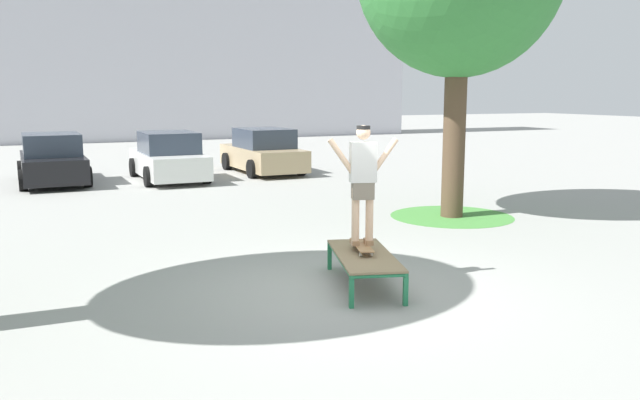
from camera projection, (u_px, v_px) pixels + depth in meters
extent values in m
plane|color=#999993|center=(347.00, 290.00, 8.96)|extent=(120.00, 120.00, 0.00)
cube|color=silver|center=(103.00, 0.00, 36.20)|extent=(36.63, 4.00, 15.60)
cube|color=#237A4C|center=(330.00, 257.00, 9.99)|extent=(0.07, 0.07, 0.38)
cube|color=#237A4C|center=(374.00, 256.00, 10.08)|extent=(0.07, 0.07, 0.38)
cube|color=#237A4C|center=(351.00, 293.00, 8.19)|extent=(0.07, 0.07, 0.38)
cube|color=#237A4C|center=(405.00, 291.00, 8.28)|extent=(0.07, 0.07, 0.38)
cylinder|color=#237A4C|center=(339.00, 259.00, 9.05)|extent=(0.59, 1.84, 0.05)
cylinder|color=#237A4C|center=(389.00, 257.00, 9.14)|extent=(0.59, 1.84, 0.05)
cylinder|color=#237A4C|center=(352.00, 243.00, 10.00)|extent=(0.74, 0.26, 0.05)
cylinder|color=#237A4C|center=(379.00, 276.00, 8.20)|extent=(0.74, 0.26, 0.05)
cube|color=#847051|center=(364.00, 255.00, 9.09)|extent=(1.27, 2.04, 0.03)
cube|color=#9E754C|center=(362.00, 246.00, 9.22)|extent=(0.43, 0.82, 0.02)
cylinder|color=silver|center=(353.00, 245.00, 9.50)|extent=(0.05, 0.06, 0.06)
cylinder|color=silver|center=(363.00, 245.00, 9.52)|extent=(0.05, 0.06, 0.06)
cylinder|color=silver|center=(361.00, 254.00, 8.95)|extent=(0.05, 0.06, 0.06)
cylinder|color=silver|center=(371.00, 254.00, 8.97)|extent=(0.05, 0.06, 0.06)
cylinder|color=beige|center=(355.00, 217.00, 9.14)|extent=(0.11, 0.11, 0.82)
cube|color=#99704C|center=(355.00, 242.00, 9.25)|extent=(0.17, 0.26, 0.07)
cylinder|color=beige|center=(369.00, 217.00, 9.17)|extent=(0.11, 0.11, 0.82)
cube|color=#99704C|center=(368.00, 242.00, 9.28)|extent=(0.17, 0.26, 0.07)
cube|color=#756B5B|center=(363.00, 190.00, 9.09)|extent=(0.35, 0.28, 0.24)
cube|color=silver|center=(363.00, 162.00, 9.03)|extent=(0.41, 0.32, 0.56)
cylinder|color=beige|center=(342.00, 157.00, 8.98)|extent=(0.40, 0.19, 0.52)
cylinder|color=beige|center=(384.00, 156.00, 9.05)|extent=(0.40, 0.19, 0.52)
sphere|color=beige|center=(363.00, 132.00, 8.96)|extent=(0.20, 0.20, 0.20)
cylinder|color=black|center=(363.00, 127.00, 8.95)|extent=(0.19, 0.19, 0.05)
cylinder|color=brown|center=(454.00, 138.00, 14.03)|extent=(0.48, 0.48, 3.43)
cylinder|color=#47893D|center=(451.00, 216.00, 14.31)|extent=(2.68, 2.68, 0.01)
cube|color=black|center=(53.00, 166.00, 19.45)|extent=(1.76, 4.23, 0.70)
cube|color=#2D3847|center=(51.00, 144.00, 19.20)|extent=(1.59, 2.12, 0.64)
cylinder|color=black|center=(21.00, 170.00, 20.28)|extent=(0.23, 0.60, 0.60)
cylinder|color=black|center=(79.00, 168.00, 21.00)|extent=(0.23, 0.60, 0.60)
cylinder|color=black|center=(23.00, 180.00, 17.96)|extent=(0.23, 0.60, 0.60)
cylinder|color=black|center=(88.00, 177.00, 18.68)|extent=(0.23, 0.60, 0.60)
cube|color=silver|center=(168.00, 164.00, 20.22)|extent=(1.74, 4.21, 0.70)
cube|color=#2D3847|center=(169.00, 142.00, 19.98)|extent=(1.58, 2.11, 0.64)
cylinder|color=black|center=(134.00, 167.00, 21.07)|extent=(0.23, 0.60, 0.60)
cylinder|color=black|center=(186.00, 165.00, 21.77)|extent=(0.23, 0.60, 0.60)
cylinder|color=black|center=(149.00, 177.00, 18.74)|extent=(0.23, 0.60, 0.60)
cylinder|color=black|center=(206.00, 174.00, 19.44)|extent=(0.23, 0.60, 0.60)
cube|color=tan|center=(263.00, 157.00, 22.12)|extent=(1.81, 4.24, 0.70)
cube|color=#2D3847|center=(264.00, 138.00, 21.88)|extent=(1.61, 2.14, 0.64)
cylinder|color=black|center=(227.00, 161.00, 22.95)|extent=(0.24, 0.61, 0.60)
cylinder|color=black|center=(272.00, 159.00, 23.68)|extent=(0.24, 0.61, 0.60)
cylinder|color=black|center=(252.00, 169.00, 20.63)|extent=(0.24, 0.61, 0.60)
cylinder|color=black|center=(301.00, 166.00, 21.36)|extent=(0.24, 0.61, 0.60)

